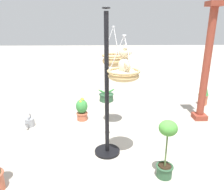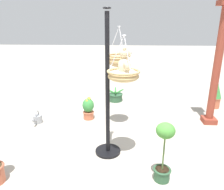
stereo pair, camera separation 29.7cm
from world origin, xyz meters
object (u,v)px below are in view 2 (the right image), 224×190
watering_can (38,119)px  teddy_bear (125,63)px  hanging_basket_left_high (119,60)px  potted_plant_broad_leaf (216,95)px  potted_plant_fern_front (164,151)px  greenhouse_pillar_right (217,69)px  display_pole_central (108,114)px  potted_plant_tall_leafy (116,96)px  potted_plant_small_succulent (88,108)px  hanging_basket_with_teddy (123,75)px

watering_can → teddy_bear: bearing=58.1°
teddy_bear → hanging_basket_left_high: bearing=-173.7°
hanging_basket_left_high → potted_plant_broad_leaf: size_ratio=1.09×
potted_plant_fern_front → greenhouse_pillar_right: bearing=145.2°
watering_can → potted_plant_broad_leaf: bearing=105.4°
teddy_bear → hanging_basket_left_high: hanging_basket_left_high is taller
teddy_bear → hanging_basket_left_high: (-1.14, -0.12, -0.14)m
display_pole_central → teddy_bear: size_ratio=5.51×
potted_plant_tall_leafy → greenhouse_pillar_right: bearing=58.8°
potted_plant_fern_front → potted_plant_small_succulent: potted_plant_fern_front is taller
display_pole_central → potted_plant_tall_leafy: display_pole_central is taller
hanging_basket_with_teddy → hanging_basket_left_high: bearing=-174.8°
hanging_basket_with_teddy → potted_plant_small_succulent: size_ratio=1.24×
greenhouse_pillar_right → potted_plant_small_succulent: bearing=-90.8°
greenhouse_pillar_right → potted_plant_tall_leafy: 2.79m
display_pole_central → potted_plant_tall_leafy: 2.72m
potted_plant_fern_front → potted_plant_tall_leafy: (-3.30, -0.81, -0.34)m
potted_plant_broad_leaf → greenhouse_pillar_right: bearing=-27.4°
hanging_basket_with_teddy → hanging_basket_left_high: size_ratio=0.86×
display_pole_central → potted_plant_tall_leafy: size_ratio=4.69×
potted_plant_fern_front → watering_can: bearing=-124.4°
hanging_basket_with_teddy → potted_plant_tall_leafy: bearing=-175.2°
hanging_basket_with_teddy → display_pole_central: bearing=-121.0°
display_pole_central → hanging_basket_with_teddy: size_ratio=3.54×
watering_can → display_pole_central: bearing=57.6°
hanging_basket_left_high → greenhouse_pillar_right: greenhouse_pillar_right is taller
hanging_basket_with_teddy → hanging_basket_left_high: 1.14m
hanging_basket_with_teddy → potted_plant_fern_front: (0.50, 0.58, -0.94)m
hanging_basket_left_high → potted_plant_small_succulent: 1.45m
greenhouse_pillar_right → potted_plant_broad_leaf: bearing=152.6°
teddy_bear → watering_can: size_ratio=1.23×
hanging_basket_left_high → potted_plant_small_succulent: bearing=-117.9°
hanging_basket_with_teddy → potted_plant_tall_leafy: (-2.80, -0.24, -1.29)m
hanging_basket_with_teddy → potted_plant_broad_leaf: (-2.43, 2.44, -1.06)m
hanging_basket_with_teddy → potted_plant_tall_leafy: hanging_basket_with_teddy is taller
display_pole_central → potted_plant_broad_leaf: (-2.28, 2.69, -0.36)m
teddy_bear → potted_plant_tall_leafy: (-2.80, -0.26, -1.47)m
teddy_bear → hanging_basket_with_teddy: bearing=-90.0°
hanging_basket_with_teddy → watering_can: hanging_basket_with_teddy is taller
teddy_bear → potted_plant_small_succulent: teddy_bear is taller
teddy_bear → hanging_basket_left_high: size_ratio=0.55×
potted_plant_tall_leafy → potted_plant_broad_leaf: (0.38, 2.68, 0.23)m
hanging_basket_with_teddy → potted_plant_small_succulent: 2.07m
hanging_basket_left_high → potted_plant_small_succulent: size_ratio=1.45×
hanging_basket_with_teddy → potted_plant_small_succulent: hanging_basket_with_teddy is taller
potted_plant_fern_front → watering_can: (-1.72, -2.51, -0.38)m
hanging_basket_left_high → potted_plant_broad_leaf: 3.06m
hanging_basket_with_teddy → greenhouse_pillar_right: (-1.48, 1.95, -0.18)m
potted_plant_small_succulent → potted_plant_broad_leaf: bearing=105.6°
potted_plant_small_succulent → potted_plant_broad_leaf: size_ratio=0.75×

